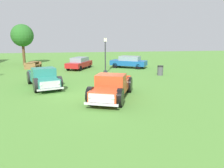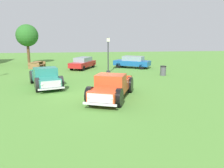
{
  "view_description": "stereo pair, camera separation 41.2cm",
  "coord_description": "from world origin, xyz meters",
  "px_view_note": "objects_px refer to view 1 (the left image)",
  "views": [
    {
      "loc": [
        -1.48,
        -14.18,
        3.84
      ],
      "look_at": [
        0.8,
        -0.63,
        0.9
      ],
      "focal_mm": 36.35,
      "sensor_mm": 36.0,
      "label": 1
    },
    {
      "loc": [
        -1.07,
        -14.25,
        3.84
      ],
      "look_at": [
        0.8,
        -0.63,
        0.9
      ],
      "focal_mm": 36.35,
      "sensor_mm": 36.0,
      "label": 2
    }
  ],
  "objects_px": {
    "pickup_truck_foreground": "(111,88)",
    "trash_can": "(160,70)",
    "lamp_post_near": "(105,55)",
    "sedan_distant_a": "(129,62)",
    "pickup_truck_behind_left": "(44,78)",
    "sedan_distant_b": "(79,63)",
    "oak_tree_east": "(22,36)",
    "picnic_table": "(33,64)"
  },
  "relations": [
    {
      "from": "pickup_truck_foreground",
      "to": "trash_can",
      "type": "relative_size",
      "value": 5.65
    },
    {
      "from": "pickup_truck_foreground",
      "to": "lamp_post_near",
      "type": "xyz_separation_m",
      "value": [
        1.07,
        10.05,
        1.19
      ]
    },
    {
      "from": "pickup_truck_foreground",
      "to": "sedan_distant_a",
      "type": "distance_m",
      "value": 14.19
    },
    {
      "from": "pickup_truck_behind_left",
      "to": "sedan_distant_b",
      "type": "distance_m",
      "value": 9.91
    },
    {
      "from": "pickup_truck_foreground",
      "to": "lamp_post_near",
      "type": "relative_size",
      "value": 1.46
    },
    {
      "from": "pickup_truck_behind_left",
      "to": "sedan_distant_a",
      "type": "distance_m",
      "value": 12.93
    },
    {
      "from": "pickup_truck_foreground",
      "to": "pickup_truck_behind_left",
      "type": "distance_m",
      "value": 5.95
    },
    {
      "from": "sedan_distant_a",
      "to": "pickup_truck_behind_left",
      "type": "bearing_deg",
      "value": -132.96
    },
    {
      "from": "lamp_post_near",
      "to": "sedan_distant_a",
      "type": "bearing_deg",
      "value": 45.55
    },
    {
      "from": "lamp_post_near",
      "to": "sedan_distant_b",
      "type": "bearing_deg",
      "value": 127.0
    },
    {
      "from": "pickup_truck_behind_left",
      "to": "oak_tree_east",
      "type": "height_order",
      "value": "oak_tree_east"
    },
    {
      "from": "pickup_truck_foreground",
      "to": "lamp_post_near",
      "type": "height_order",
      "value": "lamp_post_near"
    },
    {
      "from": "pickup_truck_foreground",
      "to": "lamp_post_near",
      "type": "bearing_deg",
      "value": 83.95
    },
    {
      "from": "pickup_truck_foreground",
      "to": "picnic_table",
      "type": "xyz_separation_m",
      "value": [
        -6.98,
        14.8,
        -0.25
      ]
    },
    {
      "from": "pickup_truck_foreground",
      "to": "pickup_truck_behind_left",
      "type": "relative_size",
      "value": 1.04
    },
    {
      "from": "trash_can",
      "to": "sedan_distant_b",
      "type": "bearing_deg",
      "value": 143.77
    },
    {
      "from": "sedan_distant_a",
      "to": "trash_can",
      "type": "distance_m",
      "value": 5.95
    },
    {
      "from": "pickup_truck_foreground",
      "to": "oak_tree_east",
      "type": "distance_m",
      "value": 21.04
    },
    {
      "from": "lamp_post_near",
      "to": "picnic_table",
      "type": "relative_size",
      "value": 1.71
    },
    {
      "from": "pickup_truck_behind_left",
      "to": "sedan_distant_a",
      "type": "xyz_separation_m",
      "value": [
        8.81,
        9.47,
        0.04
      ]
    },
    {
      "from": "pickup_truck_behind_left",
      "to": "oak_tree_east",
      "type": "xyz_separation_m",
      "value": [
        -4.38,
        14.86,
        3.12
      ]
    },
    {
      "from": "sedan_distant_a",
      "to": "lamp_post_near",
      "type": "xyz_separation_m",
      "value": [
        -3.36,
        -3.43,
        1.18
      ]
    },
    {
      "from": "trash_can",
      "to": "oak_tree_east",
      "type": "bearing_deg",
      "value": 143.58
    },
    {
      "from": "sedan_distant_a",
      "to": "sedan_distant_b",
      "type": "distance_m",
      "value": 5.96
    },
    {
      "from": "lamp_post_near",
      "to": "pickup_truck_foreground",
      "type": "bearing_deg",
      "value": -96.05
    },
    {
      "from": "sedan_distant_b",
      "to": "trash_can",
      "type": "distance_m",
      "value": 9.62
    },
    {
      "from": "pickup_truck_behind_left",
      "to": "lamp_post_near",
      "type": "height_order",
      "value": "lamp_post_near"
    },
    {
      "from": "pickup_truck_behind_left",
      "to": "sedan_distant_a",
      "type": "height_order",
      "value": "pickup_truck_behind_left"
    },
    {
      "from": "pickup_truck_behind_left",
      "to": "picnic_table",
      "type": "height_order",
      "value": "pickup_truck_behind_left"
    },
    {
      "from": "pickup_truck_behind_left",
      "to": "lamp_post_near",
      "type": "distance_m",
      "value": 8.23
    },
    {
      "from": "sedan_distant_b",
      "to": "oak_tree_east",
      "type": "bearing_deg",
      "value": 143.39
    },
    {
      "from": "oak_tree_east",
      "to": "pickup_truck_behind_left",
      "type": "bearing_deg",
      "value": -73.59
    },
    {
      "from": "pickup_truck_foreground",
      "to": "pickup_truck_behind_left",
      "type": "xyz_separation_m",
      "value": [
        -4.39,
        4.01,
        -0.03
      ]
    },
    {
      "from": "pickup_truck_behind_left",
      "to": "lamp_post_near",
      "type": "relative_size",
      "value": 1.41
    },
    {
      "from": "lamp_post_near",
      "to": "trash_can",
      "type": "bearing_deg",
      "value": -23.44
    },
    {
      "from": "trash_can",
      "to": "picnic_table",
      "type": "bearing_deg",
      "value": 152.14
    },
    {
      "from": "sedan_distant_b",
      "to": "picnic_table",
      "type": "xyz_separation_m",
      "value": [
        -5.45,
        1.3,
        -0.22
      ]
    },
    {
      "from": "lamp_post_near",
      "to": "oak_tree_east",
      "type": "relative_size",
      "value": 0.69
    },
    {
      "from": "pickup_truck_foreground",
      "to": "oak_tree_east",
      "type": "bearing_deg",
      "value": 114.91
    },
    {
      "from": "pickup_truck_foreground",
      "to": "trash_can",
      "type": "bearing_deg",
      "value": 51.47
    },
    {
      "from": "picnic_table",
      "to": "trash_can",
      "type": "height_order",
      "value": "trash_can"
    },
    {
      "from": "lamp_post_near",
      "to": "oak_tree_east",
      "type": "bearing_deg",
      "value": 138.1
    }
  ]
}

